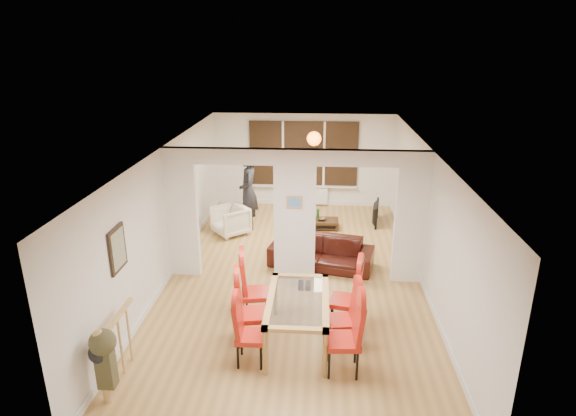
# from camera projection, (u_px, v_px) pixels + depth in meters

# --- Properties ---
(floor) EXTENTS (5.00, 9.00, 0.01)m
(floor) POSITION_uv_depth(u_px,v_px,m) (294.00, 276.00, 9.66)
(floor) COLOR #AE8446
(floor) RESTS_ON ground
(room_walls) EXTENTS (5.00, 9.00, 2.60)m
(room_walls) POSITION_uv_depth(u_px,v_px,m) (295.00, 216.00, 9.23)
(room_walls) COLOR silver
(room_walls) RESTS_ON floor
(divider_wall) EXTENTS (5.00, 0.18, 2.60)m
(divider_wall) POSITION_uv_depth(u_px,v_px,m) (295.00, 216.00, 9.23)
(divider_wall) COLOR white
(divider_wall) RESTS_ON floor
(bay_window_blinds) EXTENTS (3.00, 0.08, 1.80)m
(bay_window_blinds) POSITION_uv_depth(u_px,v_px,m) (303.00, 154.00, 13.35)
(bay_window_blinds) COLOR black
(bay_window_blinds) RESTS_ON room_walls
(radiator) EXTENTS (1.40, 0.08, 0.50)m
(radiator) POSITION_uv_depth(u_px,v_px,m) (303.00, 195.00, 13.71)
(radiator) COLOR white
(radiator) RESTS_ON floor
(pendant_light) EXTENTS (0.36, 0.36, 0.36)m
(pendant_light) POSITION_uv_depth(u_px,v_px,m) (314.00, 139.00, 12.04)
(pendant_light) COLOR orange
(pendant_light) RESTS_ON room_walls
(stair_newel) EXTENTS (0.40, 1.20, 1.10)m
(stair_newel) POSITION_uv_depth(u_px,v_px,m) (119.00, 343.00, 6.61)
(stair_newel) COLOR tan
(stair_newel) RESTS_ON floor
(wall_poster) EXTENTS (0.04, 0.52, 0.67)m
(wall_poster) POSITION_uv_depth(u_px,v_px,m) (118.00, 249.00, 7.03)
(wall_poster) COLOR gray
(wall_poster) RESTS_ON room_walls
(pillar_photo) EXTENTS (0.30, 0.03, 0.25)m
(pillar_photo) POSITION_uv_depth(u_px,v_px,m) (295.00, 202.00, 9.04)
(pillar_photo) COLOR #4C8CD8
(pillar_photo) RESTS_ON divider_wall
(dining_table) EXTENTS (0.94, 1.67, 0.78)m
(dining_table) POSITION_uv_depth(u_px,v_px,m) (298.00, 321.00, 7.42)
(dining_table) COLOR #A97E3E
(dining_table) RESTS_ON floor
(dining_chair_la) EXTENTS (0.42, 0.42, 1.03)m
(dining_chair_la) POSITION_uv_depth(u_px,v_px,m) (250.00, 332.00, 6.93)
(dining_chair_la) COLOR #B21E12
(dining_chair_la) RESTS_ON floor
(dining_chair_lb) EXTENTS (0.53, 0.53, 1.14)m
(dining_chair_lb) POSITION_uv_depth(u_px,v_px,m) (252.00, 310.00, 7.39)
(dining_chair_lb) COLOR #B21E12
(dining_chair_lb) RESTS_ON floor
(dining_chair_lc) EXTENTS (0.54, 0.54, 1.16)m
(dining_chair_lc) POSITION_uv_depth(u_px,v_px,m) (256.00, 289.00, 8.00)
(dining_chair_lc) COLOR #B21E12
(dining_chair_lc) RESTS_ON floor
(dining_chair_ra) EXTENTS (0.50, 0.50, 1.17)m
(dining_chair_ra) POSITION_uv_depth(u_px,v_px,m) (343.00, 336.00, 6.72)
(dining_chair_ra) COLOR #B21E12
(dining_chair_ra) RESTS_ON floor
(dining_chair_rb) EXTENTS (0.49, 0.49, 1.06)m
(dining_chair_rb) POSITION_uv_depth(u_px,v_px,m) (343.00, 316.00, 7.28)
(dining_chair_rb) COLOR #B21E12
(dining_chair_rb) RESTS_ON floor
(dining_chair_rc) EXTENTS (0.55, 0.55, 1.16)m
(dining_chair_rc) POSITION_uv_depth(u_px,v_px,m) (345.00, 296.00, 7.76)
(dining_chair_rc) COLOR #B21E12
(dining_chair_rc) RESTS_ON floor
(sofa) EXTENTS (2.26, 1.27, 0.62)m
(sofa) POSITION_uv_depth(u_px,v_px,m) (321.00, 252.00, 10.01)
(sofa) COLOR black
(sofa) RESTS_ON floor
(armchair) EXTENTS (1.06, 1.07, 0.70)m
(armchair) POSITION_uv_depth(u_px,v_px,m) (230.00, 220.00, 11.66)
(armchair) COLOR beige
(armchair) RESTS_ON floor
(person) EXTENTS (0.78, 0.59, 1.91)m
(person) POSITION_uv_depth(u_px,v_px,m) (248.00, 191.00, 11.85)
(person) COLOR black
(person) RESTS_ON floor
(television) EXTENTS (0.97, 0.26, 0.55)m
(television) POSITION_uv_depth(u_px,v_px,m) (373.00, 213.00, 12.39)
(television) COLOR black
(television) RESTS_ON floor
(coffee_table) EXTENTS (1.10, 0.78, 0.23)m
(coffee_table) POSITION_uv_depth(u_px,v_px,m) (318.00, 224.00, 12.09)
(coffee_table) COLOR #311F10
(coffee_table) RESTS_ON floor
(bottle) EXTENTS (0.07, 0.07, 0.28)m
(bottle) POSITION_uv_depth(u_px,v_px,m) (318.00, 214.00, 12.04)
(bottle) COLOR #143F19
(bottle) RESTS_ON coffee_table
(bowl) EXTENTS (0.23, 0.23, 0.06)m
(bowl) POSITION_uv_depth(u_px,v_px,m) (322.00, 219.00, 12.00)
(bowl) COLOR #311F10
(bowl) RESTS_ON coffee_table
(shoes) EXTENTS (0.24, 0.25, 0.10)m
(shoes) POSITION_uv_depth(u_px,v_px,m) (304.00, 286.00, 9.18)
(shoes) COLOR black
(shoes) RESTS_ON floor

